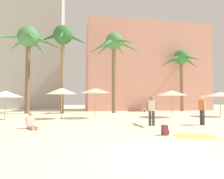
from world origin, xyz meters
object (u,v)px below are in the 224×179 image
(palm_tree_far_left, at_px, (181,61))
(person_near_left, at_px, (151,110))
(palm_tree_left, at_px, (29,42))
(backpack, at_px, (165,130))
(cafe_umbrella_2, at_px, (220,94))
(beach_towel, at_px, (194,136))
(person_mid_left, at_px, (31,123))
(person_mid_center, at_px, (202,109))
(cafe_umbrella_1, at_px, (172,93))
(cafe_umbrella_0, at_px, (62,91))
(palm_tree_right, at_px, (114,48))
(palm_tree_center, at_px, (63,39))
(cafe_umbrella_3, at_px, (95,91))
(cafe_umbrella_4, at_px, (5,94))

(palm_tree_far_left, relative_size, person_near_left, 3.09)
(palm_tree_left, relative_size, backpack, 23.36)
(cafe_umbrella_2, distance_m, beach_towel, 12.37)
(backpack, distance_m, person_mid_left, 6.64)
(palm_tree_far_left, bearing_deg, person_mid_center, -114.47)
(cafe_umbrella_1, bearing_deg, palm_tree_far_left, 57.12)
(cafe_umbrella_0, xyz_separation_m, beach_towel, (5.85, -9.05, -2.19))
(palm_tree_far_left, distance_m, person_mid_center, 17.34)
(cafe_umbrella_0, bearing_deg, palm_tree_left, 119.29)
(palm_tree_right, relative_size, person_mid_center, 5.43)
(palm_tree_right, height_order, backpack, palm_tree_right)
(beach_towel, distance_m, person_mid_center, 4.47)
(palm_tree_far_left, bearing_deg, palm_tree_left, -174.96)
(palm_tree_center, distance_m, palm_tree_right, 6.10)
(palm_tree_left, relative_size, beach_towel, 6.44)
(palm_tree_far_left, height_order, cafe_umbrella_3, palm_tree_far_left)
(cafe_umbrella_3, distance_m, person_mid_center, 8.29)
(cafe_umbrella_4, distance_m, person_mid_left, 6.33)
(palm_tree_right, distance_m, person_mid_left, 15.93)
(palm_tree_center, height_order, palm_tree_right, palm_tree_center)
(cafe_umbrella_4, bearing_deg, person_mid_center, -22.99)
(beach_towel, bearing_deg, cafe_umbrella_4, 138.41)
(cafe_umbrella_2, relative_size, person_mid_center, 1.61)
(cafe_umbrella_3, bearing_deg, cafe_umbrella_0, -175.98)
(cafe_umbrella_2, bearing_deg, palm_tree_center, 151.62)
(person_near_left, bearing_deg, palm_tree_far_left, 156.20)
(palm_tree_center, bearing_deg, palm_tree_left, -175.24)
(cafe_umbrella_0, relative_size, person_near_left, 0.90)
(cafe_umbrella_1, xyz_separation_m, cafe_umbrella_2, (4.67, -0.08, -0.08))
(cafe_umbrella_1, xyz_separation_m, person_near_left, (-3.93, -5.45, -1.18))
(palm_tree_left, xyz_separation_m, beach_towel, (10.08, -16.60, -8.03))
(cafe_umbrella_2, height_order, beach_towel, cafe_umbrella_2)
(person_mid_center, bearing_deg, cafe_umbrella_3, 132.55)
(palm_tree_far_left, xyz_separation_m, cafe_umbrella_3, (-12.57, -9.08, -4.59))
(palm_tree_left, bearing_deg, person_mid_center, -45.86)
(person_near_left, bearing_deg, palm_tree_left, -133.02)
(cafe_umbrella_0, distance_m, backpack, 10.05)
(palm_tree_left, bearing_deg, cafe_umbrella_4, -88.80)
(cafe_umbrella_2, xyz_separation_m, person_mid_left, (-15.13, -5.63, -1.72))
(cafe_umbrella_1, height_order, person_near_left, cafe_umbrella_1)
(person_near_left, bearing_deg, palm_tree_center, -145.77)
(palm_tree_far_left, bearing_deg, beach_towel, -117.20)
(palm_tree_center, distance_m, cafe_umbrella_0, 10.19)
(palm_tree_right, relative_size, cafe_umbrella_4, 3.69)
(palm_tree_center, height_order, backpack, palm_tree_center)
(cafe_umbrella_0, xyz_separation_m, backpack, (4.80, -8.60, -2.00))
(cafe_umbrella_3, height_order, beach_towel, cafe_umbrella_3)
(person_mid_center, bearing_deg, person_near_left, 172.99)
(palm_tree_left, xyz_separation_m, palm_tree_right, (9.69, -0.63, -0.40))
(cafe_umbrella_1, height_order, backpack, cafe_umbrella_1)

